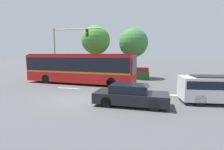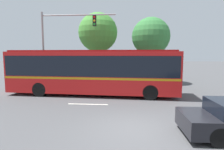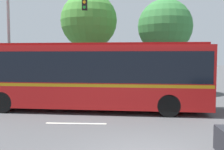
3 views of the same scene
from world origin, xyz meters
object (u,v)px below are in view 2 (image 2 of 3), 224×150
(city_bus, at_px, (92,70))
(traffic_light_pole, at_px, (60,37))
(street_tree_centre, at_px, (151,37))
(street_tree_left, at_px, (98,33))

(city_bus, relative_size, traffic_light_pole, 1.86)
(city_bus, distance_m, street_tree_centre, 8.40)
(street_tree_left, distance_m, street_tree_centre, 5.50)
(street_tree_left, relative_size, street_tree_centre, 1.09)
(city_bus, xyz_separation_m, traffic_light_pole, (-3.33, 2.81, 2.63))
(city_bus, height_order, traffic_light_pole, traffic_light_pole)
(street_tree_centre, bearing_deg, traffic_light_pole, -158.04)
(city_bus, bearing_deg, street_tree_left, 97.95)
(street_tree_left, bearing_deg, traffic_light_pole, -127.83)
(traffic_light_pole, xyz_separation_m, street_tree_left, (2.79, 3.60, 0.72))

